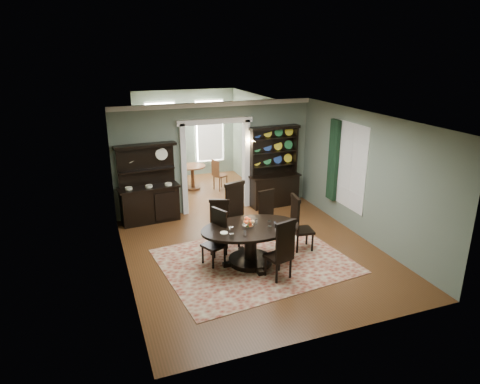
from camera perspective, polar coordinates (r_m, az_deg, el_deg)
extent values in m
cube|color=#5B3118|center=(9.61, 2.14, -8.33)|extent=(5.50, 6.00, 0.01)
cube|color=white|center=(8.66, 2.39, 9.64)|extent=(5.50, 6.00, 0.01)
cube|color=#606F5C|center=(8.42, -15.34, -1.88)|extent=(0.01, 6.00, 3.00)
cube|color=#606F5C|center=(10.34, 16.51, 1.88)|extent=(0.01, 6.00, 3.00)
cube|color=#606F5C|center=(6.56, 12.35, -7.74)|extent=(5.50, 0.01, 3.00)
cube|color=#606F5C|center=(11.36, -12.18, 3.74)|extent=(1.85, 0.01, 3.00)
cube|color=#606F5C|center=(12.37, 4.82, 5.34)|extent=(1.85, 0.01, 3.00)
cube|color=#606F5C|center=(11.49, -3.45, 10.67)|extent=(1.80, 0.01, 0.50)
cube|color=silver|center=(11.42, -3.39, 11.59)|extent=(5.50, 0.10, 0.12)
cube|color=#5B3118|center=(13.78, -5.34, 0.23)|extent=(3.50, 3.50, 0.01)
cube|color=white|center=(13.13, -5.75, 12.75)|extent=(3.50, 3.50, 0.01)
cube|color=#606F5C|center=(13.06, -13.01, 5.64)|extent=(0.01, 3.50, 3.00)
cube|color=#606F5C|center=(13.91, 1.49, 6.92)|extent=(0.01, 3.50, 3.00)
cube|color=#606F5C|center=(15.04, -7.27, 7.69)|extent=(3.50, 0.01, 3.00)
cube|color=silver|center=(14.82, -10.46, 7.56)|extent=(1.05, 0.06, 2.20)
cube|color=silver|center=(15.19, -4.09, 8.10)|extent=(1.05, 0.06, 2.20)
cube|color=silver|center=(11.58, -7.57, 3.01)|extent=(0.14, 0.25, 2.50)
cube|color=silver|center=(12.08, 0.79, 3.85)|extent=(0.14, 0.25, 2.50)
cube|color=silver|center=(11.53, -3.42, 9.45)|extent=(2.08, 0.25, 0.14)
cube|color=white|center=(10.77, 14.65, 3.28)|extent=(0.02, 1.10, 2.00)
cube|color=silver|center=(10.77, 14.58, 3.27)|extent=(0.01, 1.22, 2.12)
cube|color=#15301C|center=(11.27, 12.34, 4.14)|extent=(0.10, 0.35, 2.10)
cube|color=#B3862F|center=(11.88, 1.17, 6.57)|extent=(0.08, 0.05, 0.18)
sphere|color=#FFD88C|center=(11.69, 0.98, 6.77)|extent=(0.07, 0.07, 0.07)
sphere|color=#FFD88C|center=(11.77, 1.89, 6.84)|extent=(0.07, 0.07, 0.07)
cube|color=maroon|center=(9.32, 1.94, -9.17)|extent=(4.12, 3.43, 0.01)
ellipsoid|color=black|center=(8.91, 1.43, -4.85)|extent=(2.15, 1.40, 0.06)
cylinder|color=black|center=(8.93, 1.43, -5.08)|extent=(2.02, 2.02, 0.03)
cylinder|color=black|center=(9.07, 1.41, -7.06)|extent=(0.27, 0.27, 0.73)
cylinder|color=black|center=(9.24, 1.39, -9.09)|extent=(0.93, 0.93, 0.11)
cylinder|color=white|center=(8.90, 1.09, -4.54)|extent=(0.25, 0.25, 0.04)
cube|color=black|center=(9.53, -2.80, -5.73)|extent=(0.54, 0.53, 0.06)
cube|color=black|center=(9.55, -2.76, -3.27)|extent=(0.41, 0.20, 0.72)
cube|color=black|center=(9.42, -2.79, -1.20)|extent=(0.45, 0.23, 0.07)
cylinder|color=black|center=(9.48, -3.85, -7.30)|extent=(0.05, 0.05, 0.42)
cylinder|color=black|center=(9.46, -1.84, -7.33)|extent=(0.05, 0.05, 0.42)
cylinder|color=black|center=(9.78, -3.68, -6.44)|extent=(0.05, 0.05, 0.42)
cylinder|color=black|center=(9.76, -1.74, -6.47)|extent=(0.05, 0.05, 0.42)
cube|color=black|center=(9.97, 0.06, -4.03)|extent=(0.62, 0.61, 0.07)
cube|color=black|center=(9.97, -0.71, -1.32)|extent=(0.50, 0.20, 0.85)
cube|color=black|center=(9.83, -0.72, 1.07)|extent=(0.55, 0.24, 0.09)
cylinder|color=black|center=(9.82, -0.15, -6.01)|extent=(0.05, 0.05, 0.50)
cylinder|color=black|center=(10.05, 1.64, -5.43)|extent=(0.05, 0.05, 0.50)
cylinder|color=black|center=(10.11, -1.51, -5.26)|extent=(0.05, 0.05, 0.50)
cylinder|color=black|center=(10.33, 0.26, -4.72)|extent=(0.05, 0.05, 0.50)
cube|color=black|center=(10.22, 4.04, -4.03)|extent=(0.48, 0.46, 0.05)
cube|color=black|center=(10.23, 3.52, -1.84)|extent=(0.42, 0.12, 0.70)
cube|color=black|center=(10.10, 3.56, 0.07)|extent=(0.45, 0.14, 0.07)
cylinder|color=black|center=(10.10, 3.77, -5.61)|extent=(0.04, 0.04, 0.41)
cylinder|color=black|center=(10.27, 5.27, -5.22)|extent=(0.04, 0.04, 0.41)
cylinder|color=black|center=(10.34, 2.76, -4.97)|extent=(0.04, 0.04, 0.41)
cylinder|color=black|center=(10.51, 4.24, -4.60)|extent=(0.04, 0.04, 0.41)
cube|color=black|center=(9.06, -3.56, -7.14)|extent=(0.54, 0.55, 0.05)
cube|color=black|center=(9.01, -2.73, -4.69)|extent=(0.22, 0.40, 0.71)
cube|color=black|center=(8.87, -2.77, -2.53)|extent=(0.25, 0.44, 0.07)
cylinder|color=black|center=(9.17, -5.00, -8.30)|extent=(0.05, 0.05, 0.42)
cylinder|color=black|center=(8.94, -3.62, -9.00)|extent=(0.05, 0.05, 0.42)
cylinder|color=black|center=(9.36, -3.44, -7.67)|extent=(0.05, 0.05, 0.42)
cylinder|color=black|center=(9.14, -2.06, -8.33)|extent=(0.05, 0.05, 0.42)
cube|color=black|center=(9.75, 8.35, -5.10)|extent=(0.49, 0.51, 0.06)
cube|color=black|center=(9.54, 7.34, -3.04)|extent=(0.11, 0.46, 0.77)
cube|color=black|center=(9.40, 7.44, -0.80)|extent=(0.14, 0.50, 0.08)
cylinder|color=black|center=(9.76, 9.64, -6.63)|extent=(0.05, 0.05, 0.46)
cylinder|color=black|center=(10.06, 8.89, -5.78)|extent=(0.05, 0.05, 0.46)
cylinder|color=black|center=(9.64, 7.65, -6.86)|extent=(0.05, 0.05, 0.46)
cylinder|color=black|center=(9.94, 6.96, -5.99)|extent=(0.05, 0.05, 0.46)
cube|color=black|center=(8.56, 5.11, -8.59)|extent=(0.55, 0.53, 0.06)
cube|color=black|center=(8.25, 6.07, -6.68)|extent=(0.45, 0.16, 0.76)
cube|color=black|center=(8.09, 6.17, -4.18)|extent=(0.49, 0.19, 0.08)
cylinder|color=black|center=(8.88, 5.21, -9.15)|extent=(0.05, 0.05, 0.45)
cylinder|color=black|center=(8.68, 3.40, -9.80)|extent=(0.05, 0.05, 0.45)
cylinder|color=black|center=(8.65, 6.74, -10.02)|extent=(0.05, 0.05, 0.45)
cylinder|color=black|center=(8.45, 4.92, -10.72)|extent=(0.05, 0.05, 0.45)
cube|color=black|center=(11.41, -11.92, -1.68)|extent=(1.51, 0.63, 0.92)
cube|color=black|center=(11.25, -12.08, 0.60)|extent=(1.60, 0.68, 0.05)
cube|color=black|center=(11.29, -12.43, 3.55)|extent=(1.47, 0.20, 1.08)
cube|color=black|center=(11.23, -12.32, 2.89)|extent=(1.44, 0.38, 0.04)
cube|color=black|center=(11.05, -12.54, 6.07)|extent=(1.58, 0.46, 0.07)
cube|color=black|center=(12.34, 4.56, 0.19)|extent=(1.39, 0.55, 0.88)
cube|color=black|center=(12.20, 4.62, 2.19)|extent=(1.49, 0.61, 0.04)
cube|color=black|center=(12.20, 4.32, 5.48)|extent=(1.37, 0.12, 1.33)
cube|color=black|center=(11.86, 1.57, 5.13)|extent=(0.06, 0.26, 1.37)
cube|color=black|center=(12.40, 7.32, 5.60)|extent=(0.06, 0.26, 1.37)
cube|color=black|center=(11.95, 4.63, 8.55)|extent=(1.48, 0.38, 0.08)
cube|color=black|center=(12.21, 4.46, 3.59)|extent=(1.38, 0.32, 0.03)
cube|color=black|center=(12.11, 4.51, 5.38)|extent=(1.38, 0.32, 0.03)
cube|color=black|center=(12.03, 4.56, 7.19)|extent=(1.38, 0.32, 0.03)
cylinder|color=brown|center=(13.70, -6.39, 3.42)|extent=(0.84, 0.84, 0.04)
cylinder|color=brown|center=(13.80, -6.33, 1.95)|extent=(0.11, 0.11, 0.74)
cylinder|color=brown|center=(13.91, -6.28, 0.54)|extent=(0.46, 0.46, 0.06)
cylinder|color=brown|center=(13.67, -8.03, 2.05)|extent=(0.42, 0.42, 0.04)
cube|color=brown|center=(13.57, -7.30, 3.10)|extent=(0.16, 0.36, 0.52)
cylinder|color=brown|center=(13.90, -8.50, 1.30)|extent=(0.04, 0.04, 0.47)
cylinder|color=brown|center=(13.62, -8.68, 0.93)|extent=(0.04, 0.04, 0.47)
cylinder|color=brown|center=(13.85, -7.31, 1.30)|extent=(0.04, 0.04, 0.47)
cylinder|color=brown|center=(13.58, -7.47, 0.93)|extent=(0.04, 0.04, 0.47)
cylinder|color=brown|center=(13.66, -2.64, 2.23)|extent=(0.42, 0.42, 0.04)
cube|color=brown|center=(13.47, -3.30, 3.16)|extent=(0.16, 0.37, 0.53)
cylinder|color=brown|center=(13.70, -1.77, 1.27)|extent=(0.04, 0.04, 0.47)
cylinder|color=brown|center=(13.92, -2.52, 1.55)|extent=(0.04, 0.04, 0.47)
cylinder|color=brown|center=(13.53, -2.74, 1.02)|extent=(0.04, 0.04, 0.47)
cylinder|color=brown|center=(13.75, -3.49, 1.31)|extent=(0.04, 0.04, 0.47)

